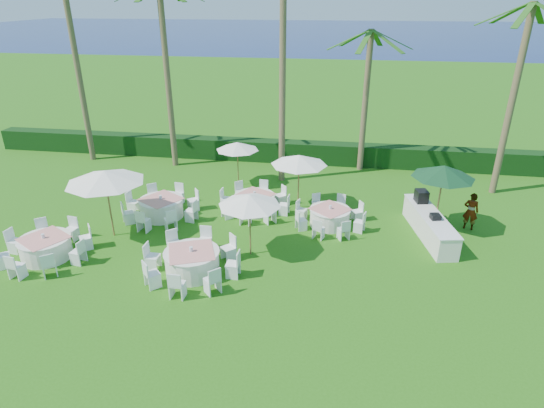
{
  "coord_description": "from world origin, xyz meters",
  "views": [
    {
      "loc": [
        4.06,
        -13.28,
        8.91
      ],
      "look_at": [
        1.52,
        3.07,
        1.3
      ],
      "focal_mm": 30.0,
      "sensor_mm": 36.0,
      "label": 1
    }
  ],
  "objects_px": {
    "banquet_table_a": "(46,247)",
    "banquet_table_f": "(330,217)",
    "umbrella_a": "(105,177)",
    "staff_person": "(471,211)",
    "umbrella_b": "(249,200)",
    "umbrella_c": "(237,146)",
    "umbrella_d": "(299,160)",
    "banquet_table_d": "(162,207)",
    "banquet_table_b": "(192,261)",
    "banquet_table_e": "(255,202)",
    "umbrella_green": "(444,172)",
    "buffet_table": "(429,224)"
  },
  "relations": [
    {
      "from": "umbrella_c",
      "to": "staff_person",
      "type": "bearing_deg",
      "value": -17.14
    },
    {
      "from": "banquet_table_a",
      "to": "banquet_table_e",
      "type": "bearing_deg",
      "value": 36.72
    },
    {
      "from": "umbrella_b",
      "to": "staff_person",
      "type": "xyz_separation_m",
      "value": [
        8.6,
        3.42,
        -1.43
      ]
    },
    {
      "from": "banquet_table_f",
      "to": "umbrella_green",
      "type": "height_order",
      "value": "umbrella_green"
    },
    {
      "from": "banquet_table_b",
      "to": "banquet_table_a",
      "type": "bearing_deg",
      "value": 178.58
    },
    {
      "from": "banquet_table_f",
      "to": "umbrella_d",
      "type": "distance_m",
      "value": 2.88
    },
    {
      "from": "banquet_table_b",
      "to": "umbrella_a",
      "type": "xyz_separation_m",
      "value": [
        -4.03,
        2.14,
        2.12
      ]
    },
    {
      "from": "staff_person",
      "to": "umbrella_b",
      "type": "bearing_deg",
      "value": 40.09
    },
    {
      "from": "umbrella_a",
      "to": "buffet_table",
      "type": "relative_size",
      "value": 0.71
    },
    {
      "from": "banquet_table_b",
      "to": "banquet_table_d",
      "type": "height_order",
      "value": "banquet_table_b"
    },
    {
      "from": "banquet_table_d",
      "to": "umbrella_a",
      "type": "relative_size",
      "value": 1.11
    },
    {
      "from": "banquet_table_b",
      "to": "banquet_table_d",
      "type": "relative_size",
      "value": 1.01
    },
    {
      "from": "banquet_table_e",
      "to": "buffet_table",
      "type": "bearing_deg",
      "value": -9.13
    },
    {
      "from": "umbrella_b",
      "to": "umbrella_c",
      "type": "height_order",
      "value": "umbrella_b"
    },
    {
      "from": "banquet_table_f",
      "to": "umbrella_b",
      "type": "distance_m",
      "value": 4.44
    },
    {
      "from": "umbrella_c",
      "to": "umbrella_d",
      "type": "bearing_deg",
      "value": -34.66
    },
    {
      "from": "umbrella_a",
      "to": "staff_person",
      "type": "xyz_separation_m",
      "value": [
        14.4,
        2.82,
        -1.76
      ]
    },
    {
      "from": "banquet_table_a",
      "to": "umbrella_c",
      "type": "bearing_deg",
      "value": 55.82
    },
    {
      "from": "banquet_table_d",
      "to": "umbrella_green",
      "type": "height_order",
      "value": "umbrella_green"
    },
    {
      "from": "staff_person",
      "to": "banquet_table_d",
      "type": "bearing_deg",
      "value": 22.07
    },
    {
      "from": "banquet_table_b",
      "to": "banquet_table_e",
      "type": "bearing_deg",
      "value": 77.05
    },
    {
      "from": "banquet_table_a",
      "to": "banquet_table_e",
      "type": "distance_m",
      "value": 8.61
    },
    {
      "from": "umbrella_b",
      "to": "buffet_table",
      "type": "xyz_separation_m",
      "value": [
        6.85,
        2.56,
        -1.72
      ]
    },
    {
      "from": "banquet_table_d",
      "to": "banquet_table_f",
      "type": "bearing_deg",
      "value": 2.25
    },
    {
      "from": "banquet_table_f",
      "to": "umbrella_a",
      "type": "bearing_deg",
      "value": -165.3
    },
    {
      "from": "banquet_table_d",
      "to": "umbrella_b",
      "type": "bearing_deg",
      "value": -29.83
    },
    {
      "from": "banquet_table_e",
      "to": "umbrella_a",
      "type": "height_order",
      "value": "umbrella_a"
    },
    {
      "from": "banquet_table_e",
      "to": "buffet_table",
      "type": "distance_m",
      "value": 7.5
    },
    {
      "from": "banquet_table_e",
      "to": "buffet_table",
      "type": "height_order",
      "value": "buffet_table"
    },
    {
      "from": "umbrella_b",
      "to": "umbrella_c",
      "type": "bearing_deg",
      "value": 106.45
    },
    {
      "from": "umbrella_c",
      "to": "banquet_table_e",
      "type": "bearing_deg",
      "value": -64.26
    },
    {
      "from": "banquet_table_b",
      "to": "banquet_table_f",
      "type": "bearing_deg",
      "value": 43.63
    },
    {
      "from": "umbrella_c",
      "to": "banquet_table_a",
      "type": "bearing_deg",
      "value": -124.18
    },
    {
      "from": "banquet_table_b",
      "to": "umbrella_d",
      "type": "bearing_deg",
      "value": 62.24
    },
    {
      "from": "umbrella_d",
      "to": "umbrella_green",
      "type": "relative_size",
      "value": 0.89
    },
    {
      "from": "umbrella_a",
      "to": "umbrella_b",
      "type": "height_order",
      "value": "umbrella_a"
    },
    {
      "from": "banquet_table_f",
      "to": "buffet_table",
      "type": "relative_size",
      "value": 0.7
    },
    {
      "from": "banquet_table_e",
      "to": "umbrella_c",
      "type": "distance_m",
      "value": 3.66
    },
    {
      "from": "umbrella_b",
      "to": "buffet_table",
      "type": "relative_size",
      "value": 0.58
    },
    {
      "from": "banquet_table_a",
      "to": "banquet_table_f",
      "type": "distance_m",
      "value": 11.15
    },
    {
      "from": "umbrella_b",
      "to": "umbrella_a",
      "type": "bearing_deg",
      "value": 174.09
    },
    {
      "from": "umbrella_b",
      "to": "staff_person",
      "type": "distance_m",
      "value": 9.36
    },
    {
      "from": "banquet_table_d",
      "to": "banquet_table_f",
      "type": "height_order",
      "value": "banquet_table_d"
    },
    {
      "from": "banquet_table_b",
      "to": "umbrella_c",
      "type": "relative_size",
      "value": 1.49
    },
    {
      "from": "umbrella_b",
      "to": "umbrella_c",
      "type": "relative_size",
      "value": 1.07
    },
    {
      "from": "banquet_table_a",
      "to": "buffet_table",
      "type": "distance_m",
      "value": 14.84
    },
    {
      "from": "banquet_table_e",
      "to": "umbrella_b",
      "type": "height_order",
      "value": "umbrella_b"
    },
    {
      "from": "staff_person",
      "to": "buffet_table",
      "type": "bearing_deg",
      "value": 44.58
    },
    {
      "from": "umbrella_a",
      "to": "umbrella_green",
      "type": "distance_m",
      "value": 13.22
    },
    {
      "from": "banquet_table_a",
      "to": "staff_person",
      "type": "bearing_deg",
      "value": 16.7
    }
  ]
}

